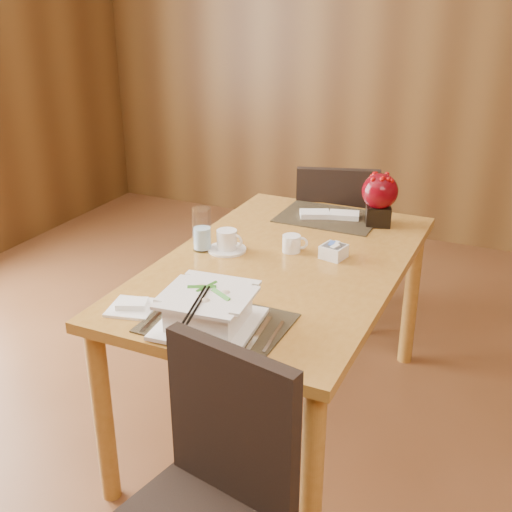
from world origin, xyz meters
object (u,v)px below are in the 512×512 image
at_px(dining_table, 283,283).
at_px(berry_decor, 380,196).
at_px(bread_plate, 132,308).
at_px(coffee_cup, 227,242).
at_px(near_chair, 207,497).
at_px(soup_setting, 209,310).
at_px(creamer_jug, 291,244).
at_px(water_glass, 202,229).
at_px(far_chair, 335,237).
at_px(sugar_caddy, 334,252).

relative_size(dining_table, berry_decor, 6.31).
distance_m(dining_table, bread_plate, 0.66).
xyz_separation_m(coffee_cup, near_chair, (0.46, -1.02, -0.27)).
relative_size(soup_setting, berry_decor, 1.39).
xyz_separation_m(creamer_jug, bread_plate, (-0.30, -0.69, -0.03)).
relative_size(dining_table, coffee_cup, 9.57).
bearing_deg(dining_table, water_glass, -175.04).
height_order(soup_setting, creamer_jug, soup_setting).
bearing_deg(coffee_cup, dining_table, -0.65).
relative_size(coffee_cup, berry_decor, 0.66).
distance_m(berry_decor, near_chair, 1.61).
height_order(coffee_cup, bread_plate, coffee_cup).
bearing_deg(near_chair, berry_decor, 100.77).
bearing_deg(creamer_jug, far_chair, 72.76).
bearing_deg(sugar_caddy, soup_setting, -104.66).
bearing_deg(near_chair, water_glass, 130.87).
height_order(coffee_cup, water_glass, water_glass).
bearing_deg(far_chair, dining_table, 76.95).
bearing_deg(dining_table, creamer_jug, 94.03).
height_order(sugar_caddy, berry_decor, berry_decor).
bearing_deg(water_glass, soup_setting, -58.94).
relative_size(near_chair, far_chair, 1.00).
relative_size(soup_setting, creamer_jug, 3.46).
bearing_deg(near_chair, sugar_caddy, 103.55).
bearing_deg(coffee_cup, far_chair, 78.86).
relative_size(creamer_jug, bread_plate, 0.64).
distance_m(coffee_cup, bread_plate, 0.59).
distance_m(bread_plate, far_chair, 1.52).
relative_size(dining_table, creamer_jug, 15.69).
xyz_separation_m(soup_setting, creamer_jug, (0.01, 0.69, -0.03)).
relative_size(water_glass, creamer_jug, 1.86).
bearing_deg(creamer_jug, bread_plate, -135.41).
distance_m(dining_table, berry_decor, 0.65).
bearing_deg(berry_decor, creamer_jug, -117.62).
distance_m(dining_table, creamer_jug, 0.17).
distance_m(soup_setting, water_glass, 0.64).
relative_size(coffee_cup, water_glass, 0.88).
height_order(bread_plate, far_chair, far_chair).
distance_m(bread_plate, near_chair, 0.71).
height_order(dining_table, creamer_jug, creamer_jug).
xyz_separation_m(coffee_cup, far_chair, (0.18, 0.90, -0.27)).
height_order(creamer_jug, near_chair, near_chair).
bearing_deg(sugar_caddy, berry_decor, 82.22).
relative_size(dining_table, sugar_caddy, 16.83).
distance_m(dining_table, sugar_caddy, 0.24).
distance_m(water_glass, creamer_jug, 0.37).
xyz_separation_m(dining_table, water_glass, (-0.34, -0.03, 0.19)).
bearing_deg(berry_decor, dining_table, -112.33).
bearing_deg(water_glass, coffee_cup, 18.87).
xyz_separation_m(water_glass, bread_plate, (0.04, -0.55, -0.08)).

